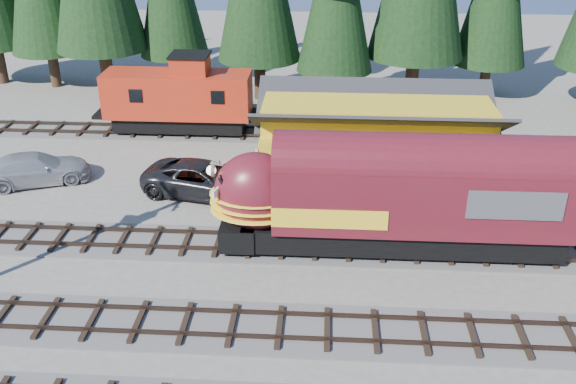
# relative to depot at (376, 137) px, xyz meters

# --- Properties ---
(ground) EXTENTS (120.00, 120.00, 0.00)m
(ground) POSITION_rel_depot_xyz_m (0.00, -10.50, -2.96)
(ground) COLOR #6B665B
(ground) RESTS_ON ground
(track_spur) EXTENTS (32.00, 3.20, 0.33)m
(track_spur) POSITION_rel_depot_xyz_m (-10.00, 7.50, -2.90)
(track_spur) COLOR #4C4947
(track_spur) RESTS_ON ground
(depot) EXTENTS (12.80, 7.00, 5.30)m
(depot) POSITION_rel_depot_xyz_m (0.00, 0.00, 0.00)
(depot) COLOR gold
(depot) RESTS_ON ground
(locomotive) EXTENTS (15.83, 3.15, 4.30)m
(locomotive) POSITION_rel_depot_xyz_m (-0.09, -6.50, -0.44)
(locomotive) COLOR black
(locomotive) RESTS_ON ground
(caboose) EXTENTS (9.41, 2.73, 4.89)m
(caboose) POSITION_rel_depot_xyz_m (-12.19, 7.50, -0.51)
(caboose) COLOR black
(caboose) RESTS_ON ground
(pickup_truck_a) EXTENTS (6.92, 4.22, 1.79)m
(pickup_truck_a) POSITION_rel_depot_xyz_m (-9.06, -1.35, -2.07)
(pickup_truck_a) COLOR black
(pickup_truck_a) RESTS_ON ground
(pickup_truck_b) EXTENTS (6.32, 4.37, 1.70)m
(pickup_truck_b) POSITION_rel_depot_xyz_m (-18.61, -0.51, -2.11)
(pickup_truck_b) COLOR #A1A4A9
(pickup_truck_b) RESTS_ON ground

